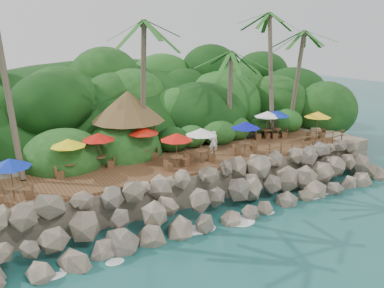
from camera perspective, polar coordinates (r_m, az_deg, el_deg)
ground at (r=24.40m, az=7.40°, el=-11.03°), size 140.00×140.00×0.00m
land_base at (r=37.04m, az=-7.97°, el=0.10°), size 32.00×25.20×2.10m
jungle_hill at (r=44.09m, az=-11.77°, el=1.04°), size 44.80×28.00×15.40m
seawall at (r=25.37m, az=4.68°, el=-7.01°), size 29.00×4.00×2.30m
terrace at (r=28.13m, az=0.00°, el=-2.35°), size 26.00×5.00×0.20m
jungle_foliage at (r=36.45m, az=-7.29°, el=-1.85°), size 44.00×16.00×12.00m
foam_line at (r=24.60m, az=6.96°, el=-10.71°), size 25.20×0.80×0.06m
palms at (r=29.00m, az=-2.76°, el=17.85°), size 31.74×6.97×13.10m
palapa at (r=29.22m, az=-9.17°, el=5.40°), size 5.32×5.32×4.60m
dining_clusters at (r=27.85m, az=0.15°, el=1.88°), size 25.55×5.14×2.37m
railing at (r=31.67m, az=16.28°, el=0.41°), size 8.30×0.10×1.00m
waiter at (r=29.00m, az=3.09°, el=0.20°), size 0.75×0.62×1.76m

